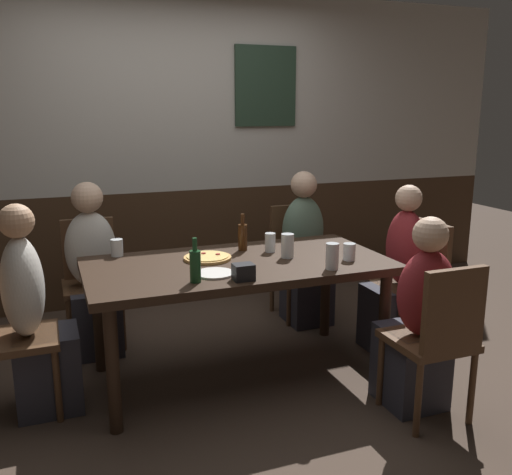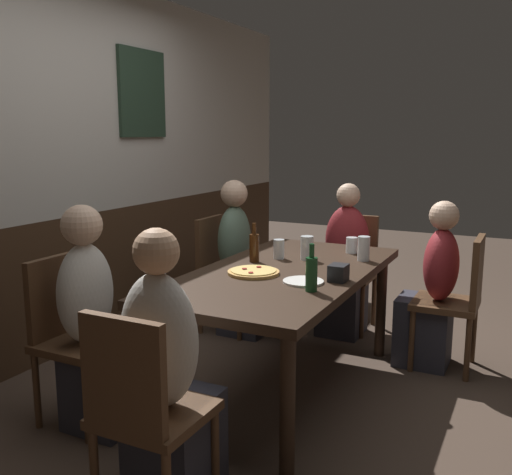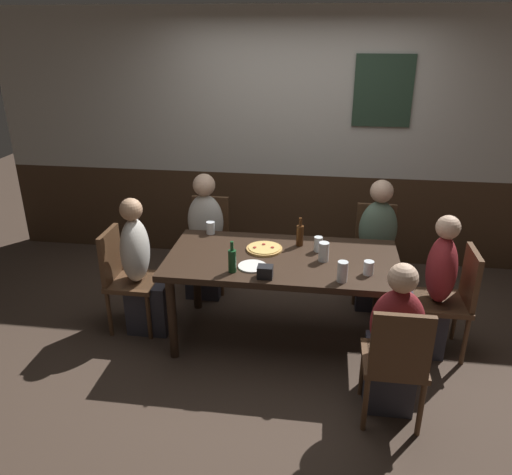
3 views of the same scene
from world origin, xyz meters
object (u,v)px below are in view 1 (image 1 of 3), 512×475
(person_left_far, at_px, (93,281))
(pint_glass_pale, at_px, (349,253))
(chair_head_west, at_px, (3,330))
(beer_bottle_green, at_px, (195,265))
(pizza, at_px, (208,258))
(person_head_east, at_px, (398,282))
(plate_white_large, at_px, (215,273))
(person_right_near, at_px, (418,329))
(chair_head_east, at_px, (418,277))
(person_right_far, at_px, (305,259))
(chair_left_far, at_px, (91,275))
(chair_right_near, at_px, (438,334))
(beer_glass_tall, at_px, (287,247))
(condiment_caddy, at_px, (243,272))
(chair_right_far, at_px, (296,254))
(highball_clear, at_px, (270,243))
(person_head_west, at_px, (36,327))
(dining_table, at_px, (238,274))
(beer_bottle_brown, at_px, (243,236))
(pint_glass_amber, at_px, (332,258))
(tumbler_short, at_px, (117,248))

(person_left_far, height_order, pint_glass_pale, person_left_far)
(chair_head_west, distance_m, beer_bottle_green, 1.08)
(pizza, bearing_deg, pint_glass_pale, -21.78)
(person_head_east, distance_m, plate_white_large, 1.41)
(person_right_near, relative_size, pizza, 3.77)
(person_left_far, height_order, beer_bottle_green, person_left_far)
(chair_head_east, distance_m, pint_glass_pale, 0.76)
(chair_head_west, distance_m, person_right_far, 2.23)
(person_left_far, bearing_deg, chair_left_far, 90.00)
(chair_right_near, relative_size, chair_left_far, 1.00)
(person_head_east, bearing_deg, chair_head_east, 0.00)
(chair_left_far, relative_size, beer_glass_tall, 5.88)
(pint_glass_pale, relative_size, condiment_caddy, 0.94)
(chair_right_far, bearing_deg, chair_head_west, -157.58)
(person_right_near, bearing_deg, highball_clear, 121.36)
(person_head_west, relative_size, highball_clear, 9.55)
(person_right_near, height_order, highball_clear, person_right_near)
(chair_right_far, xyz_separation_m, chair_head_west, (-2.12, -0.87, 0.00))
(dining_table, distance_m, chair_head_west, 1.33)
(person_right_far, distance_m, person_head_east, 0.80)
(person_head_east, relative_size, person_head_west, 0.98)
(beer_bottle_brown, height_order, condiment_caddy, beer_bottle_brown)
(person_head_west, height_order, beer_bottle_brown, person_head_west)
(dining_table, distance_m, condiment_caddy, 0.39)
(chair_left_far, bearing_deg, dining_table, -47.65)
(dining_table, distance_m, pint_glass_pale, 0.69)
(chair_head_east, bearing_deg, person_right_far, 126.37)
(chair_right_far, relative_size, person_left_far, 0.75)
(pint_glass_amber, bearing_deg, chair_left_far, 135.83)
(chair_left_far, relative_size, person_right_near, 0.80)
(dining_table, height_order, person_left_far, person_left_far)
(chair_right_far, xyz_separation_m, person_left_far, (-1.59, -0.16, 0.00))
(chair_head_west, height_order, tumbler_short, chair_head_west)
(highball_clear, bearing_deg, beer_bottle_green, -143.56)
(tumbler_short, relative_size, plate_white_large, 0.49)
(pizza, relative_size, tumbler_short, 2.71)
(dining_table, bearing_deg, pizza, 143.90)
(person_head_east, relative_size, beer_glass_tall, 7.66)
(chair_right_near, height_order, tumbler_short, chair_right_near)
(chair_head_west, relative_size, person_right_far, 0.75)
(dining_table, distance_m, beer_bottle_brown, 0.32)
(beer_bottle_brown, bearing_deg, person_left_far, 153.14)
(beer_bottle_brown, bearing_deg, pint_glass_pale, -40.83)
(person_right_near, bearing_deg, chair_left_far, 135.18)
(pizza, relative_size, condiment_caddy, 2.64)
(chair_right_near, height_order, plate_white_large, chair_right_near)
(person_head_west, height_order, plate_white_large, person_head_west)
(person_head_east, xyz_separation_m, pint_glass_pale, (-0.51, -0.21, 0.30))
(person_right_far, height_order, beer_glass_tall, person_right_far)
(person_head_west, distance_m, beer_bottle_brown, 1.35)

